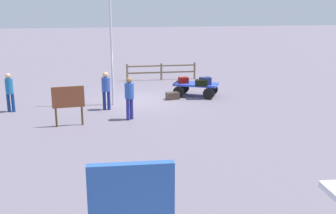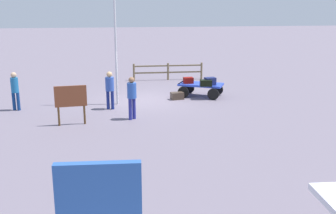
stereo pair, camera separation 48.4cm
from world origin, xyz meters
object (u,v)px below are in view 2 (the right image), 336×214
suitcase_navy (188,80)px  flagpole (112,32)px  luggage_cart (200,87)px  suitcase_olive (177,96)px  worker_lead (132,94)px  suitcase_maroon (206,83)px  worker_trailing (110,87)px  signboard (71,99)px  worker_supervisor (15,88)px  suitcase_grey (210,81)px

suitcase_navy → flagpole: 4.64m
luggage_cart → suitcase_olive: 1.38m
worker_lead → suitcase_maroon: bearing=-141.6°
worker_trailing → flagpole: 2.48m
suitcase_maroon → signboard: size_ratio=0.39×
suitcase_olive → signboard: bearing=37.5°
worker_trailing → luggage_cart: bearing=-157.1°
worker_trailing → flagpole: size_ratio=0.31×
luggage_cart → worker_trailing: (4.52, 1.91, 0.53)m
suitcase_navy → worker_supervisor: worker_supervisor is taller
suitcase_navy → suitcase_olive: bearing=42.3°
luggage_cart → flagpole: (4.32, 1.02, 2.83)m
worker_supervisor → worker_lead: bearing=156.6°
suitcase_grey → worker_supervisor: size_ratio=0.33×
suitcase_navy → signboard: size_ratio=0.32×
suitcase_navy → worker_trailing: bearing=27.6°
luggage_cart → flagpole: flagpole is taller
suitcase_navy → suitcase_grey: suitcase_grey is taller
luggage_cart → signboard: size_ratio=1.55×
luggage_cart → suitcase_olive: bearing=20.4°
suitcase_maroon → worker_supervisor: 8.77m
worker_lead → flagpole: (0.67, -2.64, 2.27)m
suitcase_grey → luggage_cart: bearing=-50.5°
suitcase_grey → signboard: bearing=29.7°
suitcase_maroon → worker_trailing: 4.80m
worker_trailing → suitcase_olive: bearing=-156.1°
luggage_cart → suitcase_grey: suitcase_grey is taller
worker_supervisor → signboard: size_ratio=1.10×
worker_lead → flagpole: bearing=-75.7°
suitcase_navy → worker_trailing: worker_trailing is taller
luggage_cart → worker_supervisor: size_ratio=1.41×
suitcase_grey → worker_trailing: size_ratio=0.33×
worker_trailing → worker_supervisor: worker_supervisor is taller
luggage_cart → signboard: (6.01, 4.11, 0.55)m
suitcase_olive → worker_lead: (2.38, 3.19, 0.87)m
worker_trailing → signboard: size_ratio=1.09×
flagpole → worker_supervisor: bearing=6.5°
luggage_cart → flagpole: 5.27m
suitcase_navy → worker_supervisor: size_ratio=0.29×
signboard → luggage_cart: bearing=-145.6°
luggage_cart → worker_supervisor: (8.62, 1.51, 0.50)m
suitcase_olive → signboard: signboard is taller
flagpole → signboard: 4.19m
suitcase_grey → worker_trailing: 5.11m
suitcase_navy → worker_trailing: (3.93, 2.05, 0.20)m
worker_supervisor → signboard: bearing=135.1°
worker_lead → suitcase_navy: bearing=-128.8°
luggage_cart → worker_trailing: worker_trailing is taller
suitcase_grey → flagpole: flagpole is taller
suitcase_navy → suitcase_maroon: 1.08m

